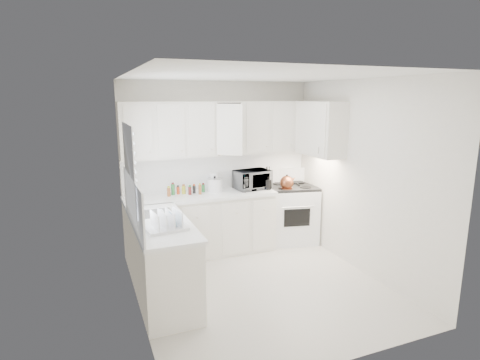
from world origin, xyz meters
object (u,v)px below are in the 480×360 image
rice_cooker (215,184)px  tea_kettle (287,181)px  dish_rack (165,219)px  stove (291,206)px  utensil_crock (268,178)px  microwave (252,177)px

rice_cooker → tea_kettle: bearing=-32.0°
tea_kettle → dish_rack: (-2.16, -1.22, 0.00)m
stove → utensil_crock: size_ratio=3.25×
dish_rack → microwave: bearing=33.1°
microwave → rice_cooker: microwave is taller
microwave → utensil_crock: utensil_crock is taller
microwave → dish_rack: size_ratio=1.24×
stove → rice_cooker: (-1.29, 0.09, 0.46)m
stove → dish_rack: 2.76m
stove → tea_kettle: 0.52m
rice_cooker → dish_rack: (-1.05, -1.47, 0.00)m
stove → utensil_crock: utensil_crock is taller
stove → rice_cooker: bearing=-171.6°
utensil_crock → tea_kettle: bearing=-12.6°
tea_kettle → microwave: bearing=160.1°
tea_kettle → rice_cooker: 1.14m
tea_kettle → dish_rack: size_ratio=0.62×
tea_kettle → microwave: (-0.51, 0.19, 0.07)m
microwave → utensil_crock: 0.24m
rice_cooker → microwave: bearing=-24.6°
tea_kettle → rice_cooker: (-1.11, 0.25, 0.00)m
stove → microwave: (-0.69, 0.03, 0.53)m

